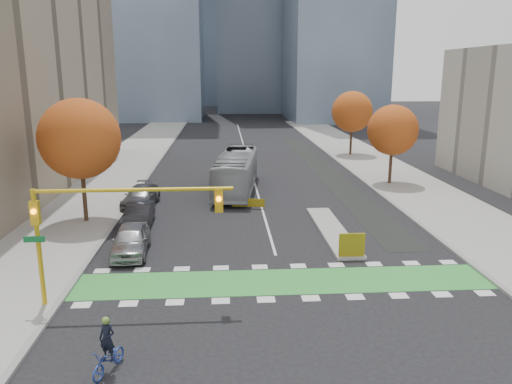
{
  "coord_description": "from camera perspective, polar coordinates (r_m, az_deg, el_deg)",
  "views": [
    {
      "loc": [
        -2.78,
        -20.64,
        9.8
      ],
      "look_at": [
        -0.92,
        7.51,
        3.0
      ],
      "focal_mm": 35.0,
      "sensor_mm": 36.0,
      "label": 1
    }
  ],
  "objects": [
    {
      "name": "tree_east_near",
      "position": [
        45.39,
        15.36,
        6.83
      ],
      "size": [
        4.4,
        4.4,
        7.08
      ],
      "color": "#332114",
      "rests_on": "ground"
    },
    {
      "name": "parked_car_a",
      "position": [
        28.41,
        -14.14,
        -5.34
      ],
      "size": [
        2.1,
        4.77,
        1.6
      ],
      "primitive_type": "imported",
      "rotation": [
        0.0,
        0.0,
        0.05
      ],
      "color": "gray",
      "rests_on": "ground"
    },
    {
      "name": "hazard_board",
      "position": [
        27.27,
        10.9,
        -5.97
      ],
      "size": [
        1.4,
        0.12,
        1.3
      ],
      "primitive_type": "cube",
      "color": "yellow",
      "rests_on": "median_island"
    },
    {
      "name": "parked_car_b",
      "position": [
        33.36,
        -13.21,
        -2.55
      ],
      "size": [
        1.7,
        4.59,
        1.5
      ],
      "primitive_type": "imported",
      "rotation": [
        0.0,
        0.0,
        0.03
      ],
      "color": "black",
      "rests_on": "ground"
    },
    {
      "name": "tree_west",
      "position": [
        34.17,
        -19.5,
        5.75
      ],
      "size": [
        5.2,
        5.2,
        8.22
      ],
      "color": "#332114",
      "rests_on": "ground"
    },
    {
      "name": "bus",
      "position": [
        41.87,
        -2.26,
        2.34
      ],
      "size": [
        4.27,
        12.2,
        3.33
      ],
      "primitive_type": "imported",
      "rotation": [
        0.0,
        0.0,
        -0.13
      ],
      "color": "#979B9D",
      "rests_on": "ground"
    },
    {
      "name": "cyclist",
      "position": [
        18.11,
        -16.52,
        -17.31
      ],
      "size": [
        1.21,
        1.86,
        2.02
      ],
      "rotation": [
        0.0,
        0.0,
        -0.38
      ],
      "color": "navy",
      "rests_on": "ground"
    },
    {
      "name": "parked_car_c",
      "position": [
        38.27,
        -13.02,
        -0.48
      ],
      "size": [
        2.6,
        5.35,
        1.5
      ],
      "primitive_type": "imported",
      "rotation": [
        0.0,
        0.0,
        -0.1
      ],
      "color": "#55555A",
      "rests_on": "ground"
    },
    {
      "name": "tree_east_far",
      "position": [
        60.76,
        10.93,
        9.01
      ],
      "size": [
        4.8,
        4.8,
        7.65
      ],
      "color": "#332114",
      "rests_on": "ground"
    },
    {
      "name": "median_island",
      "position": [
        31.92,
        8.7,
        -4.34
      ],
      "size": [
        1.6,
        10.0,
        0.16
      ],
      "primitive_type": "cube",
      "color": "gray",
      "rests_on": "ground"
    },
    {
      "name": "bike_crossing",
      "position": [
        24.36,
        3.15,
        -10.17
      ],
      "size": [
        20.0,
        3.0,
        0.01
      ],
      "primitive_type": "cube",
      "color": "green",
      "rests_on": "ground"
    },
    {
      "name": "curb_west",
      "position": [
        42.4,
        -13.48,
        -0.09
      ],
      "size": [
        0.3,
        120.0,
        0.16
      ],
      "primitive_type": "cube",
      "color": "gray",
      "rests_on": "ground"
    },
    {
      "name": "sidewalk_east",
      "position": [
        44.84,
        17.61,
        0.38
      ],
      "size": [
        7.0,
        120.0,
        0.15
      ],
      "primitive_type": "cube",
      "color": "gray",
      "rests_on": "ground"
    },
    {
      "name": "bike_lane_paint",
      "position": [
        52.59,
        7.57,
        2.7
      ],
      "size": [
        2.5,
        50.0,
        0.01
      ],
      "primitive_type": "cube",
      "color": "black",
      "rests_on": "ground"
    },
    {
      "name": "centre_line",
      "position": [
        61.48,
        -1.14,
        4.38
      ],
      "size": [
        0.15,
        70.0,
        0.01
      ],
      "primitive_type": "cube",
      "color": "silver",
      "rests_on": "ground"
    },
    {
      "name": "ground",
      "position": [
        23.01,
        3.6,
        -11.68
      ],
      "size": [
        300.0,
        300.0,
        0.0
      ],
      "primitive_type": "plane",
      "color": "black",
      "rests_on": "ground"
    },
    {
      "name": "sidewalk_west",
      "position": [
        43.13,
        -18.06,
        -0.16
      ],
      "size": [
        7.0,
        120.0,
        0.15
      ],
      "primitive_type": "cube",
      "color": "gray",
      "rests_on": "ground"
    },
    {
      "name": "curb_east",
      "position": [
        43.69,
        13.33,
        0.32
      ],
      "size": [
        0.3,
        120.0,
        0.16
      ],
      "primitive_type": "cube",
      "color": "gray",
      "rests_on": "ground"
    },
    {
      "name": "traffic_signal_west",
      "position": [
        21.56,
        -17.47,
        -2.6
      ],
      "size": [
        8.53,
        0.56,
        5.2
      ],
      "color": "#BF9914",
      "rests_on": "ground"
    }
  ]
}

